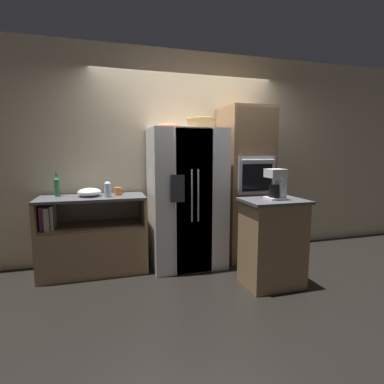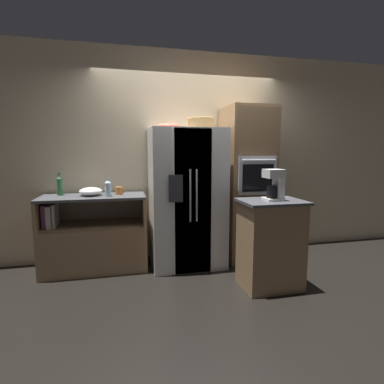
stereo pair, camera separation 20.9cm
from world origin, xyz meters
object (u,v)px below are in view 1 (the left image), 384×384
Objects in this scene: refrigerator at (186,198)px; bottle_tall at (57,186)px; wall_oven at (244,184)px; mixing_bowl at (89,192)px; bottle_short at (108,188)px; coffee_maker at (277,183)px; fruit_bowl at (169,126)px; wicker_basket at (200,123)px; mug at (118,191)px.

bottle_tall is at bearing 173.05° from refrigerator.
wall_oven reaches higher than mixing_bowl.
bottle_short is 0.69× the size of coffee_maker.
wicker_basket is at bearing -14.72° from fruit_bowl.
coffee_maker is (1.93, -0.95, 0.15)m from mixing_bowl.
fruit_bowl is 1.53m from bottle_tall.
wall_oven is at bearing 3.72° from refrigerator.
bottle_tall is at bearing 158.77° from bottle_short.
mug is at bearing 174.25° from refrigerator.
wicker_basket reaches higher than bottle_short.
mug is 0.44× the size of mixing_bowl.
mug is (0.12, 0.12, -0.05)m from bottle_short.
wicker_basket is at bearing -3.78° from mixing_bowl.
refrigerator is 7.78× the size of bottle_short.
wall_oven is 9.13× the size of bottle_short.
coffee_maker is (1.60, -0.96, 0.15)m from mug.
bottle_tall is (-1.34, 0.10, -0.72)m from fruit_bowl.
bottle_tall is 0.62m from bottle_short.
wall_oven is at bearing 2.90° from bottle_short.
mixing_bowl reaches higher than mug.
wall_oven is 2.01m from mixing_bowl.
bottle_tall is at bearing 173.33° from wicker_basket.
bottle_short is at bearing -177.10° from wall_oven.
coffee_maker is at bearing -24.83° from bottle_tall.
coffee_maker is at bearing -56.09° from wicker_basket.
fruit_bowl is at bearing 0.19° from mug.
wicker_basket is (0.18, -0.01, 0.94)m from refrigerator.
mixing_bowl is (-0.33, -0.01, 0.00)m from mug.
mixing_bowl is at bearing 153.77° from coffee_maker.
wall_oven is 17.03× the size of mug.
wall_oven is 5.87× the size of wicker_basket.
coffee_maker reaches higher than bottle_short.
coffee_maker reaches higher than bottle_tall.
mixing_bowl is at bearing 176.22° from wicker_basket.
bottle_short reaches higher than mug.
wicker_basket is 1.24× the size of bottle_tall.
wall_oven is at bearing -3.20° from bottle_tall.
fruit_bowl is 1.07m from bottle_short.
fruit_bowl is at bearing 156.57° from refrigerator.
bottle_short is at bearing -178.85° from wicker_basket.
mixing_bowl is at bearing -179.36° from fruit_bowl.
coffee_maker is (0.58, -0.86, -0.68)m from wicker_basket.
wall_oven is at bearing -1.02° from mug.
mug is at bearing 149.00° from coffee_maker.
wall_oven is 1.81m from bottle_short.
wall_oven is at bearing -0.60° from mixing_bowl.
mixing_bowl is (-1.35, 0.09, -0.83)m from wicker_basket.
fruit_bowl reaches higher than mug.
fruit_bowl reaches higher than mixing_bowl.
bottle_tall reaches higher than mug.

